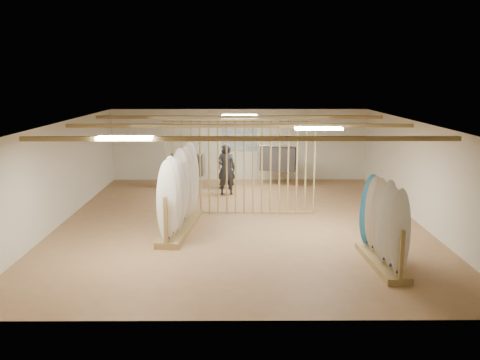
{
  "coord_description": "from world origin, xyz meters",
  "views": [
    {
      "loc": [
        -0.08,
        -13.9,
        4.02
      ],
      "look_at": [
        0.0,
        0.0,
        1.2
      ],
      "focal_mm": 38.0,
      "sensor_mm": 36.0,
      "label": 1
    }
  ],
  "objects_px": {
    "rack_left": "(180,204)",
    "shopper_a": "(226,165)",
    "shopper_b": "(227,166)",
    "rack_right": "(383,237)",
    "clothing_rack_a": "(187,165)",
    "clothing_rack_b": "(278,159)"
  },
  "relations": [
    {
      "from": "clothing_rack_b",
      "to": "shopper_b",
      "type": "relative_size",
      "value": 0.9
    },
    {
      "from": "rack_right",
      "to": "rack_left",
      "type": "bearing_deg",
      "value": 148.47
    },
    {
      "from": "rack_right",
      "to": "shopper_b",
      "type": "distance_m",
      "value": 8.34
    },
    {
      "from": "clothing_rack_a",
      "to": "shopper_a",
      "type": "height_order",
      "value": "shopper_a"
    },
    {
      "from": "rack_right",
      "to": "shopper_a",
      "type": "bearing_deg",
      "value": 114.09
    },
    {
      "from": "shopper_b",
      "to": "rack_right",
      "type": "bearing_deg",
      "value": -49.93
    },
    {
      "from": "rack_left",
      "to": "clothing_rack_b",
      "type": "xyz_separation_m",
      "value": [
        3.05,
        5.79,
        0.27
      ]
    },
    {
      "from": "shopper_a",
      "to": "clothing_rack_a",
      "type": "bearing_deg",
      "value": -32.45
    },
    {
      "from": "rack_left",
      "to": "shopper_a",
      "type": "xyz_separation_m",
      "value": [
        1.14,
        4.33,
        0.28
      ]
    },
    {
      "from": "rack_right",
      "to": "clothing_rack_a",
      "type": "distance_m",
      "value": 9.24
    },
    {
      "from": "clothing_rack_b",
      "to": "shopper_a",
      "type": "distance_m",
      "value": 2.4
    },
    {
      "from": "clothing_rack_a",
      "to": "clothing_rack_b",
      "type": "bearing_deg",
      "value": 16.63
    },
    {
      "from": "rack_left",
      "to": "rack_right",
      "type": "height_order",
      "value": "rack_left"
    },
    {
      "from": "clothing_rack_a",
      "to": "rack_right",
      "type": "bearing_deg",
      "value": -49.7
    },
    {
      "from": "rack_left",
      "to": "clothing_rack_b",
      "type": "height_order",
      "value": "rack_left"
    },
    {
      "from": "rack_right",
      "to": "clothing_rack_b",
      "type": "xyz_separation_m",
      "value": [
        -1.61,
        8.31,
        0.37
      ]
    },
    {
      "from": "rack_left",
      "to": "shopper_a",
      "type": "distance_m",
      "value": 4.49
    },
    {
      "from": "rack_left",
      "to": "shopper_a",
      "type": "relative_size",
      "value": 1.53
    },
    {
      "from": "clothing_rack_a",
      "to": "clothing_rack_b",
      "type": "distance_m",
      "value": 3.41
    },
    {
      "from": "rack_left",
      "to": "clothing_rack_a",
      "type": "relative_size",
      "value": 2.33
    },
    {
      "from": "clothing_rack_b",
      "to": "shopper_a",
      "type": "bearing_deg",
      "value": -128.28
    },
    {
      "from": "shopper_b",
      "to": "clothing_rack_b",
      "type": "bearing_deg",
      "value": 36.59
    }
  ]
}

